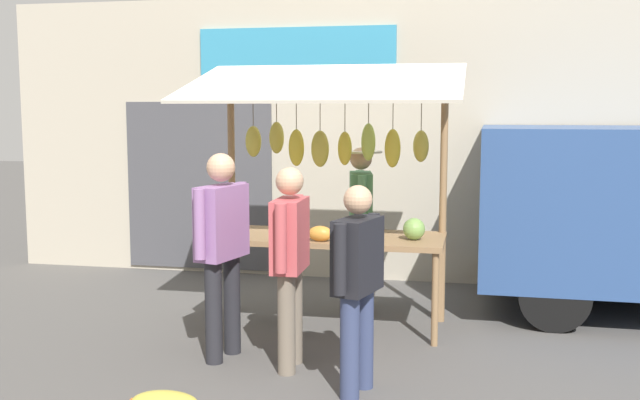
# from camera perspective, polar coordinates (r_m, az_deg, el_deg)

# --- Properties ---
(ground_plane) EXTENTS (40.00, 40.00, 0.00)m
(ground_plane) POSITION_cam_1_polar(r_m,az_deg,el_deg) (7.29, 0.49, -9.52)
(ground_plane) COLOR #514F4C
(street_backdrop) EXTENTS (9.00, 0.30, 3.40)m
(street_backdrop) POSITION_cam_1_polar(r_m,az_deg,el_deg) (9.17, 2.89, 4.63)
(street_backdrop) COLOR #B2A893
(street_backdrop) RESTS_ON ground
(market_stall) EXTENTS (2.50, 1.46, 2.50)m
(market_stall) POSITION_cam_1_polar(r_m,az_deg,el_deg) (7.05, 0.77, 2.74)
(market_stall) COLOR olive
(market_stall) RESTS_ON ground
(vendor_with_sunhat) EXTENTS (0.43, 0.70, 1.67)m
(vendor_with_sunhat) POSITION_cam_1_polar(r_m,az_deg,el_deg) (7.77, 3.09, -1.02)
(vendor_with_sunhat) COLOR #726656
(vendor_with_sunhat) RESTS_ON ground
(shopper_in_grey_tee) EXTENTS (0.33, 0.64, 1.53)m
(shopper_in_grey_tee) POSITION_cam_1_polar(r_m,az_deg,el_deg) (5.43, 2.85, -5.78)
(shopper_in_grey_tee) COLOR navy
(shopper_in_grey_tee) RESTS_ON ground
(shopper_with_ponytail) EXTENTS (0.23, 0.69, 1.61)m
(shopper_with_ponytail) POSITION_cam_1_polar(r_m,az_deg,el_deg) (5.94, -2.29, -4.09)
(shopper_with_ponytail) COLOR #726656
(shopper_with_ponytail) RESTS_ON ground
(shopper_with_shopping_bag) EXTENTS (0.33, 0.70, 1.71)m
(shopper_with_shopping_bag) POSITION_cam_1_polar(r_m,az_deg,el_deg) (6.22, -7.42, -3.01)
(shopper_with_shopping_bag) COLOR #232328
(shopper_with_shopping_bag) RESTS_ON ground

